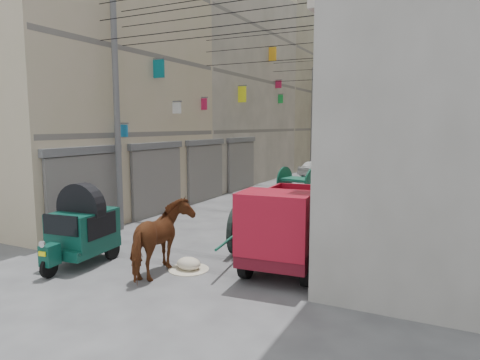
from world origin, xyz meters
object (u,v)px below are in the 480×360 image
Objects in this scene: distant_car_grey at (379,159)px; distant_car_white at (316,168)px; auto_rickshaw at (82,228)px; second_cart at (298,181)px; feed_sack at (189,264)px; distant_car_green at (379,154)px; mini_truck at (286,231)px; horse at (162,239)px; tonga_cart at (257,231)px.

distant_car_white is at bearing -85.39° from distant_car_grey.
second_cart is at bearing 77.01° from auto_rickshaw.
feed_sack is 0.16× the size of distant_car_green.
auto_rickshaw is 0.61× the size of distant_car_green.
mini_truck reaches higher than auto_rickshaw.
horse is at bearing -75.75° from second_cart.
distant_car_green is (-3.21, 36.02, -0.45)m from mini_truck.
second_cart is at bearing 102.57° from mini_truck.
mini_truck is 6.12× the size of feed_sack.
feed_sack is at bearing -73.71° from second_cart.
second_cart is at bearing 79.36° from distant_car_green.
second_cart is at bearing 114.49° from distant_car_white.
auto_rickshaw is 21.23m from distant_car_white.
auto_rickshaw is 5.20m from mini_truck.
auto_rickshaw is 37.81m from distant_car_green.
feed_sack is at bearing -136.40° from horse.
feed_sack is 0.30× the size of horse.
horse is at bearing 0.08° from auto_rickshaw.
distant_car_white is at bearing 92.45° from tonga_cart.
second_cart is 0.91× the size of horse.
mini_truck is 2.52m from feed_sack.
horse is at bearing 80.63° from distant_car_green.
distant_car_grey is (2.72, 10.24, -0.01)m from distant_car_white.
mini_truck is at bearing 13.90° from auto_rickshaw.
distant_car_grey reaches higher than distant_car_green.
distant_car_white is (-4.97, 19.47, -0.43)m from mini_truck.
tonga_cart is at bearing 82.99° from distant_car_green.
distant_car_white reaches higher than distant_car_grey.
distant_car_white is (-1.64, 8.75, -0.21)m from second_cart.
feed_sack is at bearing 111.67° from distant_car_white.
distant_car_green is at bearing -99.30° from horse.
horse is at bearing -154.00° from mini_truck.
tonga_cart is 4.86× the size of feed_sack.
distant_car_grey is at bearing 88.33° from distant_car_green.
second_cart is 0.50× the size of distant_car_green.
mini_truck is at bearing -66.19° from distant_car_grey.
auto_rickshaw is at bearing 77.07° from distant_car_green.
tonga_cart is at bearing -68.32° from distant_car_grey.
second_cart is at bearing 95.66° from feed_sack.
second_cart reaches higher than distant_car_grey.
feed_sack is (1.16, -11.71, -0.62)m from second_cart.
horse reaches higher than second_cart.
mini_truck is 1.14× the size of distant_car_grey.
horse reaches higher than auto_rickshaw.
horse reaches higher than distant_car_green.
auto_rickshaw reaches higher than second_cart.
auto_rickshaw is 0.76× the size of tonga_cart.
second_cart is 11.78m from feed_sack.
tonga_cart is at bearing -131.03° from horse.
auto_rickshaw is 0.69× the size of distant_car_grey.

